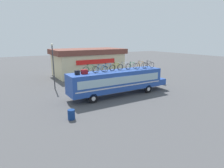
# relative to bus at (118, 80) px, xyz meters

# --- Properties ---
(ground_plane) EXTENTS (120.00, 120.00, 0.00)m
(ground_plane) POSITION_rel_bus_xyz_m (-0.20, 0.00, -1.74)
(ground_plane) COLOR #4C4C4F
(bus) EXTENTS (12.52, 2.51, 2.87)m
(bus) POSITION_rel_bus_xyz_m (0.00, 0.00, 0.00)
(bus) COLOR #23479E
(bus) RESTS_ON ground
(luggage_bag_1) EXTENTS (0.45, 0.32, 0.43)m
(luggage_bag_1) POSITION_rel_bus_xyz_m (-4.82, 0.05, 1.35)
(luggage_bag_1) COLOR black
(luggage_bag_1) RESTS_ON bus
(luggage_bag_2) EXTENTS (0.62, 0.46, 0.45)m
(luggage_bag_2) POSITION_rel_bus_xyz_m (-4.06, 0.05, 1.36)
(luggage_bag_2) COLOR maroon
(luggage_bag_2) RESTS_ON bus
(rooftop_bicycle_1) EXTENTS (1.78, 0.44, 0.94)m
(rooftop_bicycle_1) POSITION_rel_bus_xyz_m (-3.31, 0.20, 1.53)
(rooftop_bicycle_1) COLOR black
(rooftop_bicycle_1) RESTS_ON bus
(rooftop_bicycle_2) EXTENTS (1.76, 0.44, 0.90)m
(rooftop_bicycle_2) POSITION_rel_bus_xyz_m (-2.28, -0.17, 1.51)
(rooftop_bicycle_2) COLOR black
(rooftop_bicycle_2) RESTS_ON bus
(rooftop_bicycle_3) EXTENTS (1.77, 0.44, 0.92)m
(rooftop_bicycle_3) POSITION_rel_bus_xyz_m (-1.21, 0.17, 1.52)
(rooftop_bicycle_3) COLOR black
(rooftop_bicycle_3) RESTS_ON bus
(rooftop_bicycle_4) EXTENTS (1.71, 0.44, 0.93)m
(rooftop_bicycle_4) POSITION_rel_bus_xyz_m (-0.12, 0.17, 1.53)
(rooftop_bicycle_4) COLOR black
(rooftop_bicycle_4) RESTS_ON bus
(rooftop_bicycle_5) EXTENTS (1.74, 0.44, 0.92)m
(rooftop_bicycle_5) POSITION_rel_bus_xyz_m (0.99, 0.25, 1.52)
(rooftop_bicycle_5) COLOR black
(rooftop_bicycle_5) RESTS_ON bus
(rooftop_bicycle_6) EXTENTS (1.64, 0.44, 0.90)m
(rooftop_bicycle_6) POSITION_rel_bus_xyz_m (2.04, 0.13, 1.51)
(rooftop_bicycle_6) COLOR black
(rooftop_bicycle_6) RESTS_ON bus
(rooftop_bicycle_7) EXTENTS (1.78, 0.44, 0.98)m
(rooftop_bicycle_7) POSITION_rel_bus_xyz_m (3.09, -0.21, 1.54)
(rooftop_bicycle_7) COLOR black
(rooftop_bicycle_7) RESTS_ON bus
(rooftop_bicycle_8) EXTENTS (1.72, 0.44, 0.96)m
(rooftop_bicycle_8) POSITION_rel_bus_xyz_m (4.19, -0.40, 1.54)
(rooftop_bicycle_8) COLOR black
(rooftop_bicycle_8) RESTS_ON bus
(roadside_building) EXTENTS (12.37, 7.06, 4.66)m
(roadside_building) POSITION_rel_bus_xyz_m (2.26, 13.49, 0.65)
(roadside_building) COLOR beige
(roadside_building) RESTS_ON ground
(trash_bin) EXTENTS (0.58, 0.58, 0.82)m
(trash_bin) POSITION_rel_bus_xyz_m (-6.91, -3.83, -1.33)
(trash_bin) COLOR navy
(trash_bin) RESTS_ON ground
(street_lamp) EXTENTS (0.28, 0.28, 5.83)m
(street_lamp) POSITION_rel_bus_xyz_m (-5.54, 6.62, 1.55)
(street_lamp) COLOR #38383D
(street_lamp) RESTS_ON ground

